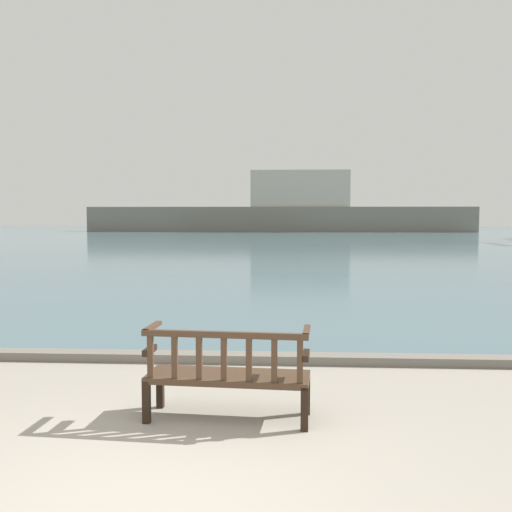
{
  "coord_description": "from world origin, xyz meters",
  "views": [
    {
      "loc": [
        0.98,
        -3.8,
        2.03
      ],
      "look_at": [
        0.2,
        10.0,
        1.0
      ],
      "focal_mm": 40.0,
      "sensor_mm": 36.0,
      "label": 1
    }
  ],
  "objects": [
    {
      "name": "ground_plane",
      "position": [
        0.0,
        0.0,
        0.0
      ],
      "size": [
        160.0,
        160.0,
        0.0
      ],
      "primitive_type": "plane",
      "color": "gray"
    },
    {
      "name": "far_breakwater",
      "position": [
        0.51,
        57.83,
        2.14
      ],
      "size": [
        41.53,
        2.4,
        6.64
      ],
      "color": "slate",
      "rests_on": "ground"
    },
    {
      "name": "quay_edge_kerb",
      "position": [
        0.0,
        3.85,
        0.06
      ],
      "size": [
        40.0,
        0.3,
        0.12
      ],
      "primitive_type": "cube",
      "color": "slate",
      "rests_on": "ground"
    },
    {
      "name": "harbor_water",
      "position": [
        0.0,
        44.0,
        0.04
      ],
      "size": [
        100.0,
        80.0,
        0.08
      ],
      "primitive_type": "cube",
      "color": "#476670",
      "rests_on": "ground"
    },
    {
      "name": "park_bench",
      "position": [
        0.39,
        1.66,
        0.47
      ],
      "size": [
        1.63,
        0.64,
        0.92
      ],
      "color": "black",
      "rests_on": "ground"
    }
  ]
}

